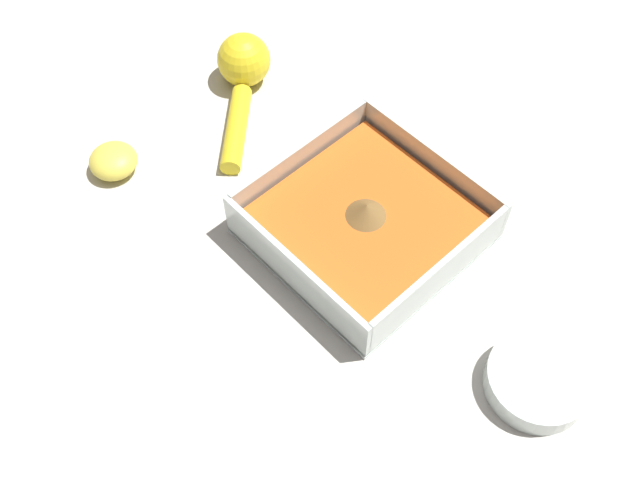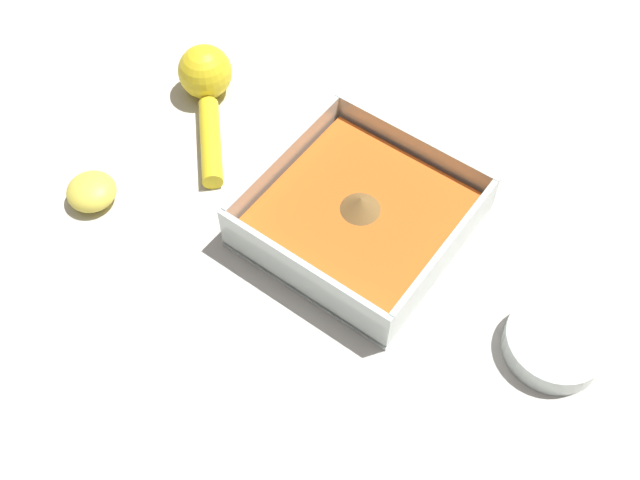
{
  "view_description": "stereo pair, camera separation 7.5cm",
  "coord_description": "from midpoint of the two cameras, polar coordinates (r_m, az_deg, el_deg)",
  "views": [
    {
      "loc": [
        0.3,
        -0.34,
        0.65
      ],
      "look_at": [
        -0.0,
        -0.05,
        0.03
      ],
      "focal_mm": 42.0,
      "sensor_mm": 36.0,
      "label": 1
    },
    {
      "loc": [
        0.25,
        -0.39,
        0.65
      ],
      "look_at": [
        -0.0,
        -0.05,
        0.03
      ],
      "focal_mm": 42.0,
      "sensor_mm": 36.0,
      "label": 2
    }
  ],
  "objects": [
    {
      "name": "square_dish",
      "position": [
        0.77,
        6.24,
        1.05
      ],
      "size": [
        0.2,
        0.2,
        0.06
      ],
      "color": "silver",
      "rests_on": "ground_plane"
    },
    {
      "name": "lemon_half",
      "position": [
        0.85,
        -13.07,
        5.72
      ],
      "size": [
        0.05,
        0.05,
        0.03
      ],
      "color": "#EFDB4C",
      "rests_on": "ground_plane"
    },
    {
      "name": "spice_bowl",
      "position": [
        0.73,
        19.1,
        -10.33
      ],
      "size": [
        0.1,
        0.1,
        0.03
      ],
      "color": "silver",
      "rests_on": "ground_plane"
    },
    {
      "name": "ground_plane",
      "position": [
        0.79,
        5.44,
        0.73
      ],
      "size": [
        4.0,
        4.0,
        0.0
      ],
      "primitive_type": "plane",
      "color": "beige"
    },
    {
      "name": "lemon_squeezer",
      "position": [
        0.9,
        -3.54,
        12.43
      ],
      "size": [
        0.14,
        0.15,
        0.06
      ],
      "rotation": [
        0.0,
        0.0,
        2.33
      ],
      "color": "yellow",
      "rests_on": "ground_plane"
    }
  ]
}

